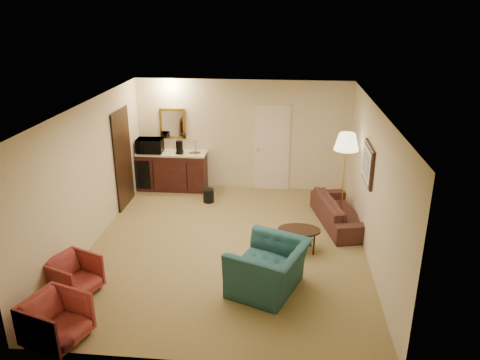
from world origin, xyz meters
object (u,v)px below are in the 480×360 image
at_px(rose_chair_far, 56,319).
at_px(waste_bin, 209,196).
at_px(coffee_table, 299,240).
at_px(teal_armchair, 269,260).
at_px(wetbar_cabinet, 173,171).
at_px(sofa, 340,207).
at_px(floor_lamp, 344,177).
at_px(coffee_maker, 179,147).
at_px(rose_chair_near, 74,274).
at_px(microwave, 150,144).

bearing_deg(rose_chair_far, waste_bin, 3.38).
bearing_deg(coffee_table, teal_armchair, -111.42).
bearing_deg(wetbar_cabinet, sofa, -22.60).
height_order(sofa, rose_chair_far, sofa).
height_order(floor_lamp, coffee_maker, floor_lamp).
relative_size(sofa, rose_chair_far, 2.60).
relative_size(rose_chair_near, rose_chair_far, 0.93).
xyz_separation_m(rose_chair_far, microwave, (-0.24, 5.47, 0.76)).
relative_size(sofa, coffee_maker, 6.18).
bearing_deg(floor_lamp, coffee_table, -121.82).
bearing_deg(waste_bin, teal_armchair, -66.02).
relative_size(teal_armchair, microwave, 1.96).
bearing_deg(microwave, coffee_table, -40.77).
bearing_deg(coffee_table, waste_bin, 133.86).
bearing_deg(waste_bin, wetbar_cabinet, 143.58).
distance_m(rose_chair_far, waste_bin, 4.96).
bearing_deg(sofa, microwave, 58.07).
bearing_deg(rose_chair_near, microwave, 21.97).
bearing_deg(rose_chair_far, sofa, -28.06).
height_order(sofa, rose_chair_near, sofa).
xyz_separation_m(floor_lamp, waste_bin, (-2.87, 0.60, -0.77)).
bearing_deg(coffee_maker, rose_chair_far, -109.86).
distance_m(wetbar_cabinet, coffee_table, 4.05).
relative_size(coffee_table, microwave, 1.27).
relative_size(coffee_table, floor_lamp, 0.41).
distance_m(wetbar_cabinet, waste_bin, 1.25).
bearing_deg(waste_bin, coffee_maker, 140.29).
distance_m(coffee_table, floor_lamp, 1.85).
xyz_separation_m(sofa, microwave, (-4.30, 1.53, 0.76)).
bearing_deg(sofa, coffee_maker, 55.02).
relative_size(waste_bin, microwave, 0.51).
height_order(microwave, coffee_maker, microwave).
bearing_deg(floor_lamp, rose_chair_far, -134.36).
distance_m(sofa, rose_chair_near, 5.16).
bearing_deg(microwave, floor_lamp, -18.74).
height_order(rose_chair_near, waste_bin, rose_chair_near).
relative_size(rose_chair_near, floor_lamp, 0.36).
xyz_separation_m(sofa, rose_chair_near, (-4.30, -2.85, -0.03)).
relative_size(rose_chair_far, coffee_table, 0.95).
xyz_separation_m(rose_chair_near, coffee_table, (3.45, 1.66, -0.12)).
relative_size(sofa, teal_armchair, 1.60).
height_order(wetbar_cabinet, waste_bin, wetbar_cabinet).
height_order(teal_armchair, rose_chair_far, teal_armchair).
bearing_deg(sofa, rose_chair_far, 121.81).
bearing_deg(rose_chair_far, microwave, 20.34).
bearing_deg(teal_armchair, coffee_table, -179.60).
bearing_deg(teal_armchair, coffee_maker, -128.65).
xyz_separation_m(sofa, coffee_table, (-0.85, -1.19, -0.15)).
bearing_deg(teal_armchair, sofa, 173.07).
relative_size(wetbar_cabinet, rose_chair_far, 2.27).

